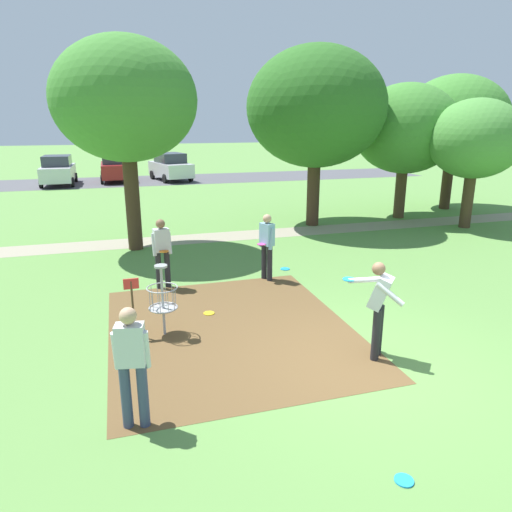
# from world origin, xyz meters

# --- Properties ---
(ground_plane) EXTENTS (160.00, 160.00, 0.00)m
(ground_plane) POSITION_xyz_m (0.00, 0.00, 0.00)
(ground_plane) COLOR #5B8942
(dirt_tee_pad) EXTENTS (4.62, 5.52, 0.01)m
(dirt_tee_pad) POSITION_xyz_m (-1.93, 1.95, 0.00)
(dirt_tee_pad) COLOR brown
(dirt_tee_pad) RESTS_ON ground
(disc_golf_basket) EXTENTS (0.98, 0.58, 1.39)m
(disc_golf_basket) POSITION_xyz_m (-3.26, 2.10, 0.75)
(disc_golf_basket) COLOR #9E9EA3
(disc_golf_basket) RESTS_ON ground
(player_foreground_watching) EXTENTS (0.49, 0.43, 1.71)m
(player_foreground_watching) POSITION_xyz_m (-2.94, 4.73, 0.97)
(player_foreground_watching) COLOR #232328
(player_foreground_watching) RESTS_ON ground
(player_throwing) EXTENTS (0.45, 0.50, 1.71)m
(player_throwing) POSITION_xyz_m (-0.34, 4.58, 0.97)
(player_throwing) COLOR #232328
(player_throwing) RESTS_ON ground
(player_waiting_left) EXTENTS (0.49, 0.43, 1.71)m
(player_waiting_left) POSITION_xyz_m (-3.85, -0.62, 0.97)
(player_waiting_left) COLOR #384260
(player_waiting_left) RESTS_ON ground
(player_waiting_right) EXTENTS (0.70, 1.05, 1.71)m
(player_waiting_right) POSITION_xyz_m (0.21, 0.16, 0.99)
(player_waiting_right) COLOR #232328
(player_waiting_right) RESTS_ON ground
(frisbee_near_basket) EXTENTS (0.23, 0.23, 0.02)m
(frisbee_near_basket) POSITION_xyz_m (-2.20, 2.82, 0.01)
(frisbee_near_basket) COLOR gold
(frisbee_near_basket) RESTS_ON ground
(frisbee_by_tee) EXTENTS (0.22, 0.22, 0.02)m
(frisbee_by_tee) POSITION_xyz_m (-0.99, -2.52, 0.01)
(frisbee_by_tee) COLOR #1E93DB
(frisbee_by_tee) RESTS_ON ground
(frisbee_mid_grass) EXTENTS (0.26, 0.26, 0.02)m
(frisbee_mid_grass) POSITION_xyz_m (0.41, 5.24, 0.01)
(frisbee_mid_grass) COLOR #1E93DB
(frisbee_mid_grass) RESTS_ON ground
(tree_near_left) EXTENTS (4.23, 4.23, 6.33)m
(tree_near_left) POSITION_xyz_m (-3.43, 8.62, 4.51)
(tree_near_left) COLOR #422D1E
(tree_near_left) RESTS_ON ground
(tree_near_right) EXTENTS (4.18, 4.18, 5.41)m
(tree_near_right) POSITION_xyz_m (7.47, 10.61, 3.61)
(tree_near_right) COLOR #4C3823
(tree_near_right) RESTS_ON ground
(tree_mid_left) EXTENTS (5.14, 5.14, 6.60)m
(tree_mid_left) POSITION_xyz_m (3.39, 10.31, 4.40)
(tree_mid_left) COLOR #422D1E
(tree_mid_left) RESTS_ON ground
(tree_mid_center) EXTENTS (4.66, 4.66, 5.90)m
(tree_mid_center) POSITION_xyz_m (10.70, 11.80, 3.91)
(tree_mid_center) COLOR #422D1E
(tree_mid_center) RESTS_ON ground
(tree_mid_right) EXTENTS (3.38, 3.38, 4.75)m
(tree_mid_right) POSITION_xyz_m (8.84, 8.23, 3.28)
(tree_mid_right) COLOR #4C3823
(tree_mid_right) RESTS_ON ground
(parking_lot_strip) EXTENTS (36.00, 6.00, 0.01)m
(parking_lot_strip) POSITION_xyz_m (0.00, 26.59, 0.00)
(parking_lot_strip) COLOR #4C4C51
(parking_lot_strip) RESTS_ON ground
(parked_car_leftmost) EXTENTS (2.00, 4.21, 1.84)m
(parked_car_leftmost) POSITION_xyz_m (-7.39, 25.88, 0.92)
(parked_car_leftmost) COLOR silver
(parked_car_leftmost) RESTS_ON ground
(parked_car_center_left) EXTENTS (2.02, 4.22, 1.84)m
(parked_car_center_left) POSITION_xyz_m (-3.89, 26.79, 0.92)
(parked_car_center_left) COLOR maroon
(parked_car_center_left) RESTS_ON ground
(parked_car_center_right) EXTENTS (2.74, 4.51, 1.84)m
(parked_car_center_right) POSITION_xyz_m (-0.27, 26.21, 0.92)
(parked_car_center_right) COLOR silver
(parked_car_center_right) RESTS_ON ground
(gravel_path) EXTENTS (40.00, 1.36, 0.00)m
(gravel_path) POSITION_xyz_m (0.00, 9.40, 0.00)
(gravel_path) COLOR gray
(gravel_path) RESTS_ON ground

